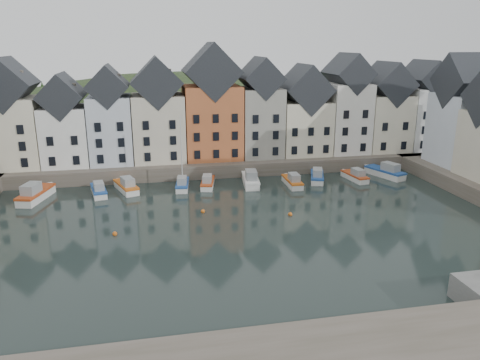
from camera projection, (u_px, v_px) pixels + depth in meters
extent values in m
plane|color=black|center=(250.00, 236.00, 49.39)|extent=(260.00, 260.00, 0.00)
cube|color=#524C3F|center=(211.00, 160.00, 77.34)|extent=(90.00, 16.00, 2.00)
ellipsoid|color=#1E3018|center=(197.00, 214.00, 107.15)|extent=(153.60, 70.40, 64.00)
sphere|color=black|center=(125.00, 100.00, 92.23)|extent=(5.77, 5.77, 5.77)
sphere|color=black|center=(298.00, 94.00, 108.95)|extent=(5.27, 5.27, 5.27)
sphere|color=black|center=(337.00, 98.00, 104.17)|extent=(5.07, 5.07, 5.07)
sphere|color=black|center=(259.00, 99.00, 101.81)|extent=(5.01, 5.01, 5.01)
sphere|color=black|center=(6.00, 111.00, 93.69)|extent=(3.94, 3.94, 3.94)
sphere|color=black|center=(313.00, 94.00, 109.15)|extent=(5.21, 5.21, 5.21)
sphere|color=black|center=(201.00, 96.00, 102.60)|extent=(5.45, 5.45, 5.45)
sphere|color=black|center=(374.00, 103.00, 99.95)|extent=(4.49, 4.49, 4.49)
cube|color=#EDE4C6|center=(14.00, 132.00, 68.25)|extent=(7.67, 8.00, 10.07)
cube|color=black|center=(7.00, 84.00, 66.30)|extent=(7.67, 8.16, 7.67)
cube|color=white|center=(67.00, 135.00, 69.83)|extent=(6.56, 8.00, 8.61)
cube|color=black|center=(62.00, 95.00, 68.16)|extent=(6.56, 8.16, 6.56)
cube|color=silver|center=(111.00, 129.00, 70.86)|extent=(6.20, 8.00, 10.02)
cube|color=black|center=(108.00, 85.00, 69.02)|extent=(6.20, 8.16, 6.20)
cube|color=beige|center=(159.00, 128.00, 72.19)|extent=(7.70, 8.00, 10.08)
cube|color=black|center=(156.00, 82.00, 70.24)|extent=(7.70, 8.16, 7.70)
cube|color=#C16437|center=(212.00, 122.00, 73.60)|extent=(8.69, 8.00, 11.28)
cube|color=black|center=(211.00, 71.00, 71.40)|extent=(8.69, 8.16, 8.69)
cube|color=gray|center=(260.00, 122.00, 75.12)|extent=(6.43, 8.00, 10.78)
cube|color=black|center=(260.00, 78.00, 73.15)|extent=(6.43, 8.16, 6.43)
cube|color=beige|center=(303.00, 127.00, 76.81)|extent=(7.88, 8.00, 8.56)
cube|color=black|center=(304.00, 89.00, 75.06)|extent=(7.88, 8.16, 7.88)
cube|color=white|center=(345.00, 118.00, 77.81)|extent=(6.50, 8.00, 11.27)
cube|color=black|center=(348.00, 73.00, 75.77)|extent=(6.50, 8.16, 6.50)
cube|color=#EDE4C6|center=(383.00, 122.00, 79.41)|extent=(7.23, 8.00, 9.32)
cube|color=black|center=(387.00, 84.00, 77.59)|extent=(7.23, 8.16, 7.23)
cube|color=white|center=(420.00, 118.00, 80.56)|extent=(6.18, 8.00, 10.32)
cube|color=black|center=(424.00, 78.00, 78.68)|extent=(6.18, 8.16, 6.18)
cube|color=silver|center=(463.00, 130.00, 69.46)|extent=(7.47, 8.00, 10.38)
cube|color=black|center=(469.00, 81.00, 67.44)|extent=(7.62, 8.00, 8.00)
sphere|color=#C55C17|center=(203.00, 211.00, 56.12)|extent=(0.50, 0.50, 0.50)
sphere|color=#C55C17|center=(290.00, 214.00, 55.19)|extent=(0.50, 0.50, 0.50)
sphere|color=#C55C17|center=(115.00, 234.00, 49.53)|extent=(0.50, 0.50, 0.50)
cube|color=silver|center=(36.00, 197.00, 60.70)|extent=(3.78, 7.17, 1.26)
cube|color=#AE4018|center=(36.00, 192.00, 60.51)|extent=(3.93, 7.33, 0.29)
cube|color=gray|center=(31.00, 189.00, 59.33)|extent=(2.26, 3.07, 1.37)
cube|color=silver|center=(99.00, 192.00, 62.81)|extent=(2.61, 5.62, 0.99)
cube|color=#1F488F|center=(99.00, 188.00, 62.66)|extent=(2.71, 5.75, 0.23)
cube|color=gray|center=(99.00, 186.00, 61.78)|extent=(1.65, 2.36, 1.08)
cube|color=silver|center=(126.00, 188.00, 64.30)|extent=(3.63, 6.25, 1.10)
cube|color=#C55C17|center=(126.00, 184.00, 64.13)|extent=(3.76, 6.40, 0.25)
cube|color=gray|center=(128.00, 182.00, 63.22)|extent=(2.10, 2.72, 1.20)
cube|color=silver|center=(182.00, 186.00, 65.48)|extent=(2.25, 5.43, 0.97)
cube|color=#1F488F|center=(182.00, 183.00, 65.33)|extent=(2.35, 5.54, 0.22)
cube|color=gray|center=(182.00, 181.00, 64.43)|extent=(1.49, 2.25, 1.05)
cylinder|color=silver|center=(181.00, 151.00, 64.59)|extent=(0.12, 0.12, 9.65)
cube|color=silver|center=(208.00, 184.00, 66.31)|extent=(2.63, 5.48, 0.97)
cube|color=#AE4018|center=(208.00, 181.00, 66.16)|extent=(2.74, 5.60, 0.22)
cube|color=gray|center=(207.00, 179.00, 65.25)|extent=(1.64, 2.32, 1.05)
cube|color=silver|center=(250.00, 182.00, 67.23)|extent=(2.72, 6.71, 1.20)
cube|color=silver|center=(250.00, 178.00, 67.05)|extent=(2.85, 6.85, 0.27)
cube|color=gray|center=(251.00, 175.00, 65.93)|extent=(1.82, 2.77, 1.30)
cube|color=silver|center=(292.00, 183.00, 66.80)|extent=(1.75, 5.51, 1.01)
cube|color=#C55C17|center=(292.00, 180.00, 66.64)|extent=(1.84, 5.62, 0.23)
cube|color=gray|center=(294.00, 177.00, 65.71)|extent=(1.32, 2.22, 1.10)
cube|color=silver|center=(317.00, 178.00, 69.11)|extent=(3.53, 5.99, 1.05)
cube|color=#1F488F|center=(317.00, 175.00, 68.95)|extent=(3.66, 6.13, 0.24)
cube|color=gray|center=(317.00, 173.00, 67.97)|extent=(2.03, 2.61, 1.15)
cube|color=silver|center=(355.00, 178.00, 69.51)|extent=(2.28, 5.44, 0.97)
cube|color=#AE4018|center=(355.00, 174.00, 69.37)|extent=(2.38, 5.56, 0.22)
cube|color=gray|center=(358.00, 172.00, 68.50)|extent=(1.51, 2.26, 1.06)
cube|color=silver|center=(385.00, 174.00, 71.23)|extent=(4.09, 6.76, 1.19)
cube|color=#1F488F|center=(385.00, 170.00, 71.05)|extent=(4.23, 6.92, 0.27)
cube|color=gray|center=(391.00, 167.00, 70.07)|extent=(2.32, 2.96, 1.30)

